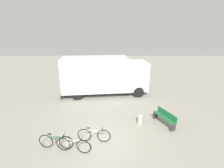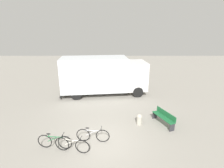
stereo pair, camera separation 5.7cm
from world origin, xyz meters
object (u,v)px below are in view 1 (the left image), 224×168
at_px(bicycle_far, 94,135).
at_px(bollard_near_bench, 140,119).
at_px(park_bench, 165,117).
at_px(bicycle_middle, 73,145).
at_px(delivery_truck, 103,74).
at_px(bicycle_near, 56,141).

relative_size(bicycle_far, bollard_near_bench, 2.52).
height_order(park_bench, bicycle_middle, park_bench).
relative_size(delivery_truck, bicycle_far, 4.38).
bearing_deg(bollard_near_bench, park_bench, 0.96).
relative_size(bicycle_near, bollard_near_bench, 2.52).
bearing_deg(bicycle_far, bicycle_near, -159.35).
bearing_deg(park_bench, delivery_truck, 14.42).
distance_m(bicycle_near, bollard_near_bench, 5.05).
bearing_deg(bicycle_middle, bollard_near_bench, 46.26).
bearing_deg(bicycle_middle, bicycle_near, 174.88).
xyz_separation_m(bicycle_near, bicycle_far, (1.82, 0.54, 0.00)).
xyz_separation_m(bicycle_middle, bicycle_far, (0.91, 0.80, 0.00)).
bearing_deg(bicycle_near, delivery_truck, 80.35).
bearing_deg(bicycle_near, bicycle_middle, -10.96).
distance_m(bicycle_near, bicycle_far, 1.90).
height_order(bicycle_far, bollard_near_bench, bicycle_far).
relative_size(park_bench, bollard_near_bench, 2.54).
xyz_separation_m(bicycle_near, bollard_near_bench, (4.51, 2.27, -0.01)).
distance_m(park_bench, bicycle_middle, 5.74).
height_order(park_bench, bicycle_near, park_bench).
bearing_deg(bicycle_middle, park_bench, 37.63).
bearing_deg(bicycle_middle, bicycle_far, 52.45).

